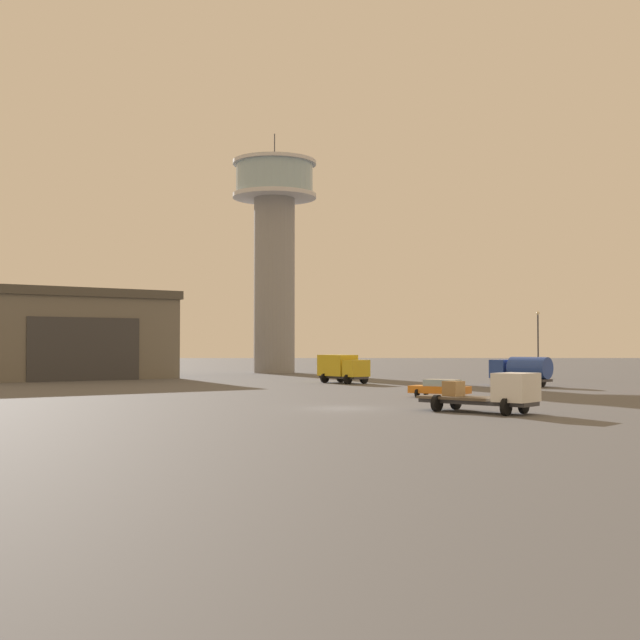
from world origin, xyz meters
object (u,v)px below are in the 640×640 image
Objects in this scene: control_tower at (274,239)px; car_orange at (440,388)px; light_post_west at (538,338)px; truck_box_yellow at (342,367)px; truck_fuel_tanker_blue at (522,370)px; truck_flatbed_white at (494,393)px.

car_orange is (15.28, -55.39, -18.52)m from control_tower.
control_tower reaches higher than car_orange.
car_orange is 40.38m from light_post_west.
control_tower is 4.29× the size of light_post_west.
truck_box_yellow is 1.27× the size of car_orange.
truck_box_yellow is at bearing -151.98° from light_post_west.
truck_fuel_tanker_blue is at bearing 31.42° from truck_box_yellow.
light_post_west reaches higher than truck_box_yellow.
control_tower is 5.69× the size of truck_box_yellow.
truck_box_yellow is 24.41m from car_orange.
truck_fuel_tanker_blue is 0.70× the size of light_post_west.
truck_flatbed_white is at bearing -107.98° from light_post_west.
truck_box_yellow is 0.88× the size of truck_flatbed_white.
truck_flatbed_white is 14.49m from car_orange.
truck_box_yellow is 27.35m from light_post_west.
truck_flatbed_white is (7.53, -37.93, -0.46)m from truck_box_yellow.
truck_flatbed_white is at bearing -76.96° from control_tower.
light_post_west reaches higher than car_orange.
car_orange is at bearing -21.95° from truck_box_yellow.
truck_fuel_tanker_blue is at bearing 114.10° from truck_flatbed_white.
control_tower is at bearing -11.11° from truck_fuel_tanker_blue.
truck_box_yellow is (8.65, -31.91, -17.63)m from control_tower.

